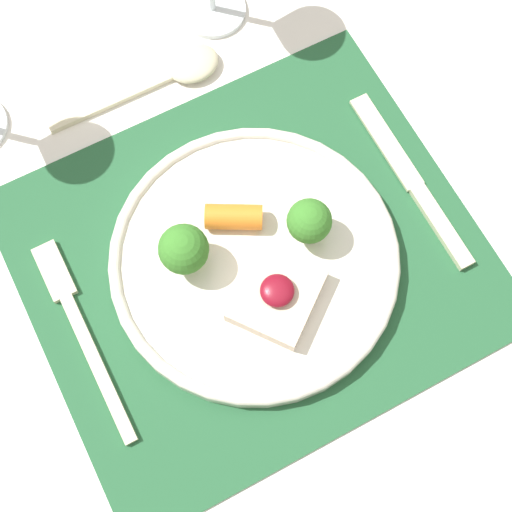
% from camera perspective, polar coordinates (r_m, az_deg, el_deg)
% --- Properties ---
extents(ground_plane, '(8.00, 8.00, 0.00)m').
position_cam_1_polar(ground_plane, '(1.43, -0.17, -9.82)').
color(ground_plane, '#4C4742').
extents(dining_table, '(1.44, 0.93, 0.75)m').
position_cam_1_polar(dining_table, '(0.79, -0.31, -2.38)').
color(dining_table, white).
rests_on(dining_table, ground_plane).
extents(placemat, '(0.43, 0.38, 0.00)m').
position_cam_1_polar(placemat, '(0.70, -0.35, -0.24)').
color(placemat, '#235633').
rests_on(placemat, dining_table).
extents(dinner_plate, '(0.28, 0.28, 0.07)m').
position_cam_1_polar(dinner_plate, '(0.68, -0.03, -0.19)').
color(dinner_plate, silver).
rests_on(dinner_plate, placemat).
extents(fork, '(0.02, 0.21, 0.01)m').
position_cam_1_polar(fork, '(0.70, -14.01, -5.33)').
color(fork, beige).
rests_on(fork, placemat).
extents(knife, '(0.02, 0.21, 0.01)m').
position_cam_1_polar(knife, '(0.74, 12.82, 5.14)').
color(knife, beige).
rests_on(knife, placemat).
extents(spoon, '(0.20, 0.05, 0.02)m').
position_cam_1_polar(spoon, '(0.79, -6.24, 14.56)').
color(spoon, beige).
rests_on(spoon, dining_table).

